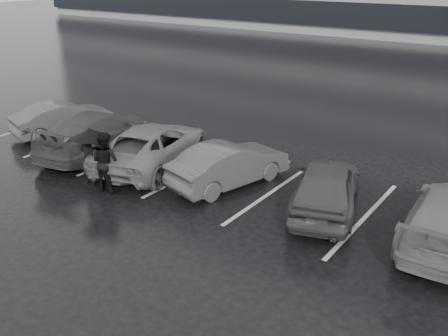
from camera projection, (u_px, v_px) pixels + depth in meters
ground at (203, 219)px, 12.97m from camera, size 160.00×160.00×0.00m
car_main at (326, 186)px, 13.23m from camera, size 2.82×4.37×1.38m
car_west_a at (229, 164)px, 14.83m from camera, size 2.29×4.11×1.28m
car_west_b at (153, 145)px, 16.25m from camera, size 3.45×5.35×1.37m
car_west_c at (98, 132)px, 17.39m from camera, size 2.82×5.30×1.46m
car_west_d at (63, 118)px, 19.31m from camera, size 2.38×4.07×1.27m
pedestrian_left at (88, 159)px, 14.78m from camera, size 0.61×0.42×1.63m
pedestrian_right at (105, 162)px, 14.35m from camera, size 0.91×0.73×1.78m
umbrella at (90, 133)px, 14.28m from camera, size 1.08×1.08×1.83m
stall_stripes at (232, 181)px, 15.29m from camera, size 19.72×5.00×0.00m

